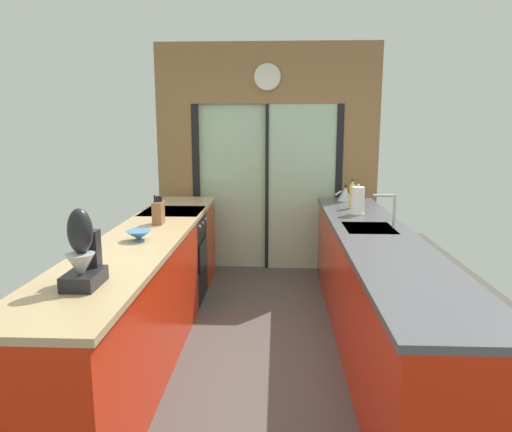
{
  "coord_description": "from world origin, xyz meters",
  "views": [
    {
      "loc": [
        0.13,
        -3.33,
        1.76
      ],
      "look_at": [
        -0.06,
        0.71,
        0.98
      ],
      "focal_mm": 33.32,
      "sensor_mm": 36.0,
      "label": 1
    }
  ],
  "objects_px": {
    "kettle": "(345,194)",
    "soap_bottle": "(352,196)",
    "knife_block": "(158,213)",
    "stand_mixer": "(83,256)",
    "paper_towel_roll": "(358,201)",
    "oven_range": "(174,256)",
    "mixing_bowl": "(139,235)"
  },
  "relations": [
    {
      "from": "mixing_bowl",
      "to": "paper_towel_roll",
      "type": "xyz_separation_m",
      "value": [
        1.78,
        1.13,
        0.09
      ]
    },
    {
      "from": "oven_range",
      "to": "knife_block",
      "type": "xyz_separation_m",
      "value": [
        0.02,
        -0.63,
        0.56
      ]
    },
    {
      "from": "kettle",
      "to": "soap_bottle",
      "type": "bearing_deg",
      "value": -90.19
    },
    {
      "from": "mixing_bowl",
      "to": "knife_block",
      "type": "xyz_separation_m",
      "value": [
        -0.0,
        0.6,
        0.06
      ]
    },
    {
      "from": "knife_block",
      "to": "oven_range",
      "type": "bearing_deg",
      "value": 91.66
    },
    {
      "from": "mixing_bowl",
      "to": "soap_bottle",
      "type": "bearing_deg",
      "value": 39.59
    },
    {
      "from": "knife_block",
      "to": "paper_towel_roll",
      "type": "bearing_deg",
      "value": 16.58
    },
    {
      "from": "soap_bottle",
      "to": "paper_towel_roll",
      "type": "distance_m",
      "value": 0.35
    },
    {
      "from": "oven_range",
      "to": "mixing_bowl",
      "type": "height_order",
      "value": "mixing_bowl"
    },
    {
      "from": "knife_block",
      "to": "soap_bottle",
      "type": "distance_m",
      "value": 1.98
    },
    {
      "from": "oven_range",
      "to": "knife_block",
      "type": "bearing_deg",
      "value": -88.34
    },
    {
      "from": "knife_block",
      "to": "kettle",
      "type": "bearing_deg",
      "value": 37.45
    },
    {
      "from": "knife_block",
      "to": "kettle",
      "type": "height_order",
      "value": "knife_block"
    },
    {
      "from": "oven_range",
      "to": "stand_mixer",
      "type": "relative_size",
      "value": 2.19
    },
    {
      "from": "knife_block",
      "to": "kettle",
      "type": "distance_m",
      "value": 2.24
    },
    {
      "from": "soap_bottle",
      "to": "paper_towel_roll",
      "type": "relative_size",
      "value": 1.0
    },
    {
      "from": "mixing_bowl",
      "to": "knife_block",
      "type": "distance_m",
      "value": 0.6
    },
    {
      "from": "soap_bottle",
      "to": "paper_towel_roll",
      "type": "xyz_separation_m",
      "value": [
        -0.0,
        -0.35,
        0.0
      ]
    },
    {
      "from": "stand_mixer",
      "to": "soap_bottle",
      "type": "xyz_separation_m",
      "value": [
        1.78,
        2.47,
        -0.03
      ]
    },
    {
      "from": "stand_mixer",
      "to": "paper_towel_roll",
      "type": "xyz_separation_m",
      "value": [
        1.78,
        2.12,
        -0.03
      ]
    },
    {
      "from": "kettle",
      "to": "soap_bottle",
      "type": "relative_size",
      "value": 0.86
    },
    {
      "from": "knife_block",
      "to": "kettle",
      "type": "xyz_separation_m",
      "value": [
        1.78,
        1.36,
        -0.02
      ]
    },
    {
      "from": "knife_block",
      "to": "paper_towel_roll",
      "type": "height_order",
      "value": "paper_towel_roll"
    },
    {
      "from": "oven_range",
      "to": "paper_towel_roll",
      "type": "xyz_separation_m",
      "value": [
        1.8,
        -0.1,
        0.59
      ]
    },
    {
      "from": "kettle",
      "to": "paper_towel_roll",
      "type": "relative_size",
      "value": 0.86
    },
    {
      "from": "stand_mixer",
      "to": "mixing_bowl",
      "type": "bearing_deg",
      "value": 90.0
    },
    {
      "from": "kettle",
      "to": "mixing_bowl",
      "type": "bearing_deg",
      "value": -132.27
    },
    {
      "from": "mixing_bowl",
      "to": "knife_block",
      "type": "relative_size",
      "value": 0.76
    },
    {
      "from": "oven_range",
      "to": "knife_block",
      "type": "distance_m",
      "value": 0.85
    },
    {
      "from": "stand_mixer",
      "to": "kettle",
      "type": "relative_size",
      "value": 1.67
    },
    {
      "from": "oven_range",
      "to": "mixing_bowl",
      "type": "relative_size",
      "value": 4.83
    },
    {
      "from": "mixing_bowl",
      "to": "soap_bottle",
      "type": "distance_m",
      "value": 2.31
    }
  ]
}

